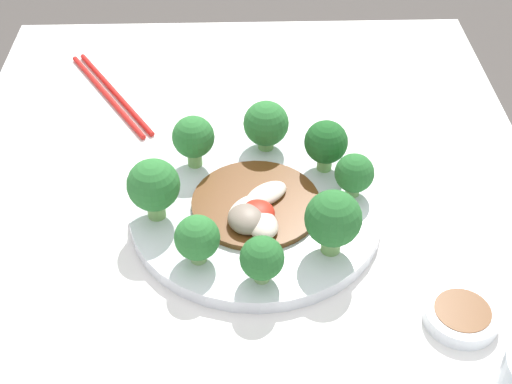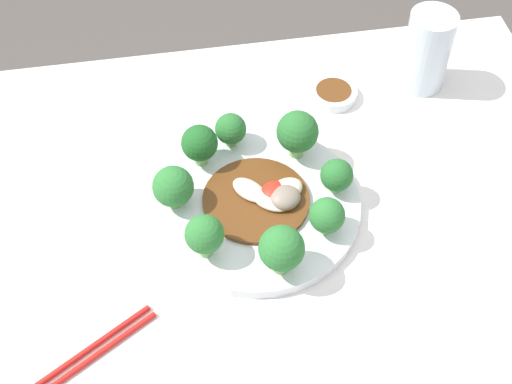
# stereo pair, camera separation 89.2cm
# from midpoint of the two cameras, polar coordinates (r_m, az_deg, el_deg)

# --- Properties ---
(plate) EXTENTS (0.28, 0.28, 0.02)m
(plate) POSITION_cam_midpoint_polar(r_m,az_deg,el_deg) (0.74, 25.06, -25.40)
(plate) COLOR silver
(plate) RESTS_ON table
(broccoli_north) EXTENTS (0.06, 0.06, 0.07)m
(broccoli_north) POSITION_cam_midpoint_polar(r_m,az_deg,el_deg) (0.66, 17.44, -26.02)
(broccoli_north) COLOR #7AAD5B
(broccoli_north) RESTS_ON plate
(broccoli_northwest) EXTENTS (0.05, 0.05, 0.05)m
(broccoli_northwest) POSITION_cam_midpoint_polar(r_m,az_deg,el_deg) (0.66, 23.48, -31.09)
(broccoli_northwest) COLOR #89B76B
(broccoli_northwest) RESTS_ON plate
(broccoli_southeast) EXTENTS (0.05, 0.05, 0.06)m
(broccoli_southeast) POSITION_cam_midpoint_polar(r_m,az_deg,el_deg) (0.76, 30.07, -18.45)
(broccoli_southeast) COLOR #7AAD5B
(broccoli_southeast) RESTS_ON plate
(broccoli_southwest) EXTENTS (0.06, 0.06, 0.07)m
(broccoli_southwest) POSITION_cam_midpoint_polar(r_m,az_deg,el_deg) (0.71, 34.50, -27.04)
(broccoli_southwest) COLOR #7AAD5B
(broccoli_southwest) RESTS_ON plate
(broccoli_east) EXTENTS (0.05, 0.05, 0.06)m
(broccoli_east) POSITION_cam_midpoint_polar(r_m,az_deg,el_deg) (0.75, 24.18, -16.75)
(broccoli_east) COLOR #7AAD5B
(broccoli_east) RESTS_ON plate
(broccoli_south) EXTENTS (0.04, 0.04, 0.05)m
(broccoli_south) POSITION_cam_midpoint_polar(r_m,az_deg,el_deg) (0.76, 33.17, -21.20)
(broccoli_south) COLOR #70A356
(broccoli_south) RESTS_ON plate
(broccoli_west) EXTENTS (0.04, 0.04, 0.05)m
(broccoli_west) POSITION_cam_midpoint_polar(r_m,az_deg,el_deg) (0.68, 29.96, -31.88)
(broccoli_west) COLOR #89B76B
(broccoli_west) RESTS_ON plate
(broccoli_northeast) EXTENTS (0.05, 0.05, 0.06)m
(broccoli_northeast) POSITION_cam_midpoint_polar(r_m,az_deg,el_deg) (0.71, 18.62, -19.48)
(broccoli_northeast) COLOR #7AAD5B
(broccoli_northeast) RESTS_ON plate
(stirfry_center) EXTENTS (0.14, 0.14, 0.03)m
(stirfry_center) POSITION_cam_midpoint_polar(r_m,az_deg,el_deg) (0.72, 25.73, -25.78)
(stirfry_center) COLOR #5B3314
(stirfry_center) RESTS_ON plate
(chopsticks) EXTENTS (0.21, 0.13, 0.01)m
(chopsticks) POSITION_cam_midpoint_polar(r_m,az_deg,el_deg) (0.81, 6.22, -11.60)
(chopsticks) COLOR red
(chopsticks) RESTS_ON table
(sauce_dish) EXTENTS (0.07, 0.07, 0.02)m
(sauce_dish) POSITION_cam_midpoint_polar(r_m,az_deg,el_deg) (0.80, 43.88, -30.93)
(sauce_dish) COLOR silver
(sauce_dish) RESTS_ON table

